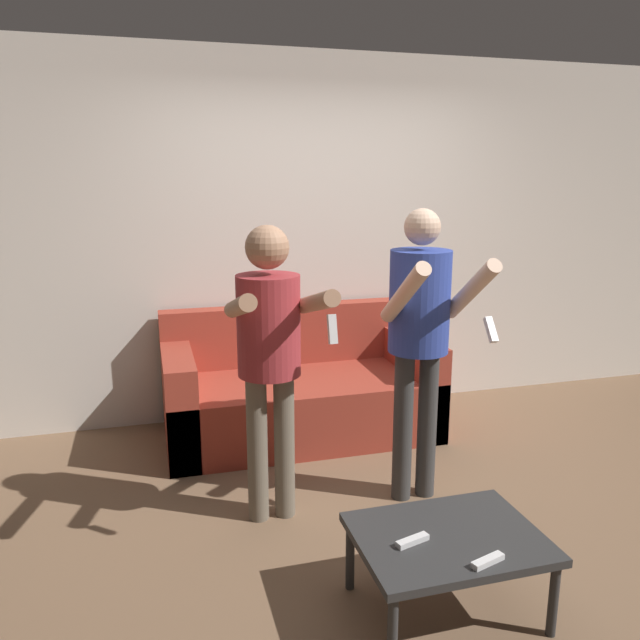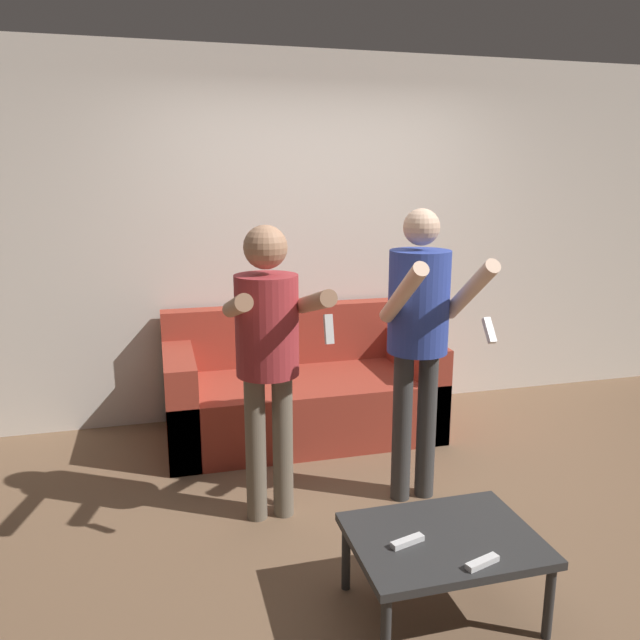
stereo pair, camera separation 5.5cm
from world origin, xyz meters
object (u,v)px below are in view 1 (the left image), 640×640
(couch, at_px, (299,393))
(remote_near, at_px, (488,561))
(person_standing_right, at_px, (420,324))
(coffee_table, at_px, (448,543))
(person_standing_left, at_px, (270,342))
(remote_far, at_px, (412,541))

(couch, xyz_separation_m, remote_near, (0.20, -2.25, 0.08))
(person_standing_right, relative_size, coffee_table, 2.14)
(person_standing_left, height_order, person_standing_right, person_standing_right)
(couch, height_order, coffee_table, couch)
(remote_far, bearing_deg, remote_near, -42.42)
(remote_far, bearing_deg, coffee_table, 5.84)
(remote_far, bearing_deg, person_standing_left, 112.54)
(person_standing_right, bearing_deg, coffee_table, -106.19)
(person_standing_left, bearing_deg, remote_far, -67.46)
(remote_near, bearing_deg, couch, 95.08)
(person_standing_left, xyz_separation_m, remote_far, (0.39, -0.95, -0.62))
(couch, distance_m, coffee_table, 2.03)
(coffee_table, bearing_deg, remote_near, -76.48)
(person_standing_right, height_order, remote_near, person_standing_right)
(couch, bearing_deg, remote_far, -90.67)
(remote_near, height_order, remote_far, same)
(person_standing_left, height_order, remote_far, person_standing_left)
(coffee_table, relative_size, remote_far, 5.01)
(couch, bearing_deg, person_standing_left, -110.82)
(person_standing_left, relative_size, coffee_table, 2.05)
(couch, xyz_separation_m, coffee_table, (0.15, -2.02, 0.03))
(person_standing_right, xyz_separation_m, remote_far, (-0.44, -0.95, -0.66))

